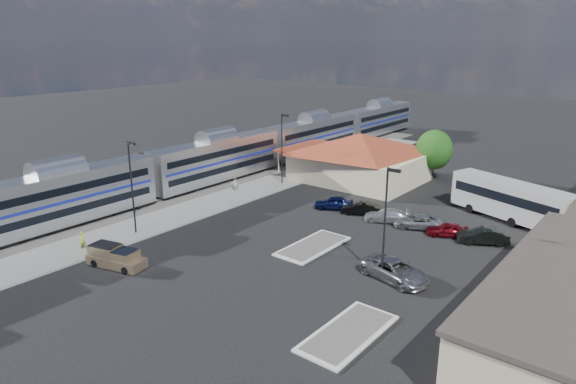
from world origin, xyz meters
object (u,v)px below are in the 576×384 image
Objects in this scene: station_depot at (359,157)px; coach_bus at (511,199)px; pickup_truck at (116,258)px; suv at (395,270)px.

station_depot is 1.43× the size of coach_bus.
pickup_truck is at bearing -92.52° from station_depot.
suv is at bearing -169.52° from coach_bus.
suv is at bearing -71.33° from pickup_truck.
pickup_truck is 22.38m from suv.
suv is 0.44× the size of coach_bus.
station_depot is at bearing -16.39° from pickup_truck.
station_depot reaches higher than pickup_truck.
station_depot is 35.43m from pickup_truck.
suv is at bearing -53.37° from station_depot.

